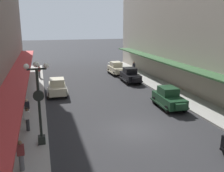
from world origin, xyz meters
The scene contains 14 objects.
ground_plane centered at (0.00, 0.00, 0.00)m, with size 200.00×200.00×0.00m, color #2D2D30.
sidewalk_left centered at (-7.50, 0.00, 0.07)m, with size 3.00×60.00×0.15m, color #A8A59E.
sidewalk_right centered at (7.50, 0.00, 0.07)m, with size 3.00×60.00×0.15m, color #A8A59E.
parked_car_0 centered at (4.69, 3.84, 0.94)m, with size 2.29×4.31×1.84m.
parked_car_1 centered at (4.52, 19.44, 0.94)m, with size 2.27×4.31×1.84m.
parked_car_2 centered at (4.76, 14.12, 0.94)m, with size 2.25×4.30×1.84m.
parked_car_3 centered at (-4.67, 10.61, 0.94)m, with size 2.27×4.30×1.84m.
lamp_post_with_clock centered at (-6.40, -0.55, 2.99)m, with size 1.42×0.44×5.16m.
fire_hydrant centered at (6.35, 7.57, 0.56)m, with size 0.24×0.24×0.82m.
pedestrian_0 centered at (-6.46, 19.60, 1.01)m, with size 0.36×0.28×1.67m.
pedestrian_1 centered at (-7.30, 1.70, 1.01)m, with size 0.36×0.28×1.67m.
pedestrian_2 centered at (-7.41, -3.30, 0.99)m, with size 0.36×0.24×1.64m.
pedestrian_3 centered at (7.17, 19.25, 0.99)m, with size 0.36×0.24×1.64m.
pedestrian_4 centered at (-7.40, 3.96, 0.99)m, with size 0.36×0.24×1.64m.
Camera 1 is at (-6.11, -15.45, 7.45)m, focal length 40.19 mm.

